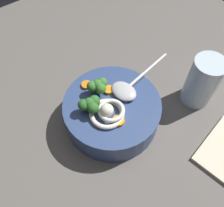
% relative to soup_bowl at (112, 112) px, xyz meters
% --- Properties ---
extents(table_slab, '(1.21, 1.21, 0.04)m').
position_rel_soup_bowl_xyz_m(table_slab, '(-0.02, -0.04, -0.06)').
color(table_slab, '#5B5651').
rests_on(table_slab, ground).
extents(soup_bowl, '(0.21, 0.21, 0.07)m').
position_rel_soup_bowl_xyz_m(soup_bowl, '(0.00, 0.00, 0.00)').
color(soup_bowl, '#334775').
rests_on(soup_bowl, table_slab).
extents(noodle_pile, '(0.08, 0.08, 0.03)m').
position_rel_soup_bowl_xyz_m(noodle_pile, '(-0.02, -0.02, 0.04)').
color(noodle_pile, silver).
rests_on(noodle_pile, soup_bowl).
extents(soup_spoon, '(0.18, 0.07, 0.02)m').
position_rel_soup_bowl_xyz_m(soup_spoon, '(0.05, 0.01, 0.04)').
color(soup_spoon, '#B7B7BC').
rests_on(soup_spoon, soup_bowl).
extents(broccoli_floret_beside_noodles, '(0.04, 0.04, 0.03)m').
position_rel_soup_bowl_xyz_m(broccoli_floret_beside_noodles, '(-0.00, 0.04, 0.05)').
color(broccoli_floret_beside_noodles, '#7A9E60').
rests_on(broccoli_floret_beside_noodles, soup_bowl).
extents(broccoli_floret_front, '(0.05, 0.04, 0.04)m').
position_rel_soup_bowl_xyz_m(broccoli_floret_front, '(-0.05, 0.01, 0.06)').
color(broccoli_floret_front, '#7A9E60').
rests_on(broccoli_floret_front, soup_bowl).
extents(carrot_slice_near_spoon, '(0.02, 0.02, 0.01)m').
position_rel_soup_bowl_xyz_m(carrot_slice_near_spoon, '(-0.01, -0.04, 0.04)').
color(carrot_slice_near_spoon, orange).
rests_on(carrot_slice_near_spoon, soup_bowl).
extents(carrot_slice_center, '(0.02, 0.02, 0.01)m').
position_rel_soup_bowl_xyz_m(carrot_slice_center, '(0.01, 0.03, 0.04)').
color(carrot_slice_center, orange).
rests_on(carrot_slice_center, soup_bowl).
extents(carrot_slice_left, '(0.02, 0.02, 0.01)m').
position_rel_soup_bowl_xyz_m(carrot_slice_left, '(-0.01, 0.07, 0.04)').
color(carrot_slice_left, orange).
rests_on(carrot_slice_left, soup_bowl).
extents(drinking_glass, '(0.07, 0.07, 0.13)m').
position_rel_soup_bowl_xyz_m(drinking_glass, '(0.20, -0.07, 0.03)').
color(drinking_glass, silver).
rests_on(drinking_glass, table_slab).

